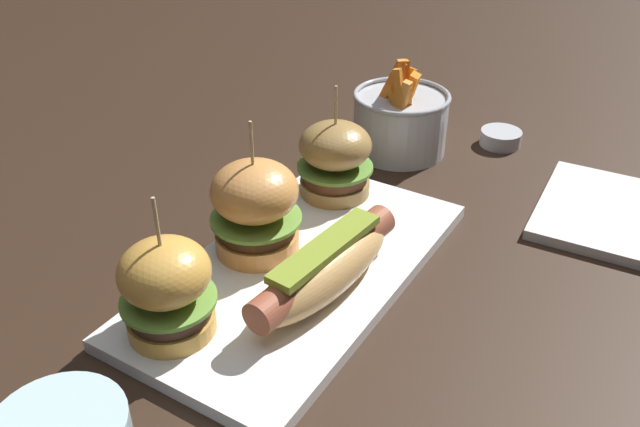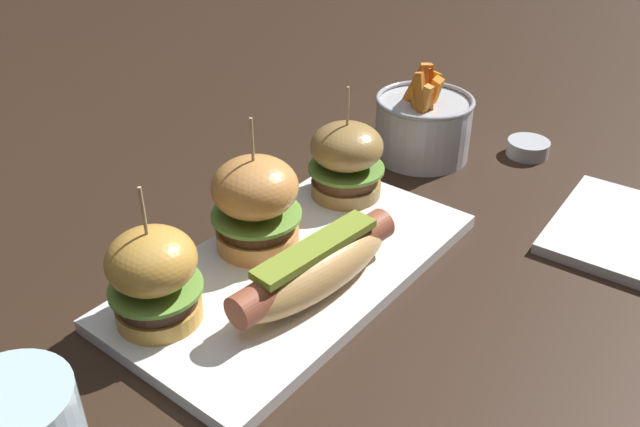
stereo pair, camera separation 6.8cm
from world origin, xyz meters
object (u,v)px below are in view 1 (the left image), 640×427
at_px(platter_main, 300,270).
at_px(slider_center, 255,207).
at_px(fries_bucket, 400,121).
at_px(side_plate, 624,216).
at_px(sauce_ramekin, 501,137).
at_px(slider_left, 167,288).
at_px(slider_right, 335,158).
at_px(hot_dog, 326,267).

height_order(platter_main, slider_center, slider_center).
bearing_deg(fries_bucket, slider_center, 177.38).
height_order(platter_main, side_plate, platter_main).
distance_m(sauce_ramekin, side_plate, 0.22).
xyz_separation_m(slider_center, fries_bucket, (0.31, -0.01, -0.02)).
bearing_deg(slider_center, side_plate, -48.15).
xyz_separation_m(slider_left, sauce_ramekin, (0.54, -0.12, -0.05)).
xyz_separation_m(slider_left, side_plate, (0.42, -0.30, -0.05)).
xyz_separation_m(platter_main, slider_right, (0.14, 0.04, 0.05)).
xyz_separation_m(slider_center, sauce_ramekin, (0.40, -0.13, -0.05)).
relative_size(hot_dog, fries_bucket, 1.53).
height_order(slider_center, slider_right, slider_center).
relative_size(slider_right, fries_bucket, 1.03).
relative_size(hot_dog, side_plate, 1.07).
height_order(fries_bucket, side_plate, fries_bucket).
xyz_separation_m(platter_main, sauce_ramekin, (0.40, -0.07, 0.00)).
bearing_deg(slider_right, platter_main, -163.12).
bearing_deg(slider_left, sauce_ramekin, -12.40).
relative_size(slider_left, sauce_ramekin, 2.42).
xyz_separation_m(sauce_ramekin, side_plate, (-0.12, -0.19, -0.01)).
height_order(hot_dog, fries_bucket, fries_bucket).
relative_size(platter_main, hot_dog, 1.94).
bearing_deg(platter_main, slider_center, 89.89).
bearing_deg(slider_left, side_plate, -35.86).
bearing_deg(platter_main, slider_right, 16.88).
bearing_deg(hot_dog, side_plate, -35.57).
relative_size(hot_dog, slider_left, 1.46).
xyz_separation_m(slider_right, fries_bucket, (0.16, -0.00, -0.01)).
xyz_separation_m(platter_main, hot_dog, (-0.02, -0.04, 0.03)).
xyz_separation_m(hot_dog, side_plate, (0.30, -0.22, -0.04)).
xyz_separation_m(hot_dog, slider_right, (0.16, 0.09, 0.02)).
xyz_separation_m(slider_left, fries_bucket, (0.45, -0.01, -0.02)).
distance_m(slider_right, sauce_ramekin, 0.29).
relative_size(fries_bucket, sauce_ramekin, 2.31).
xyz_separation_m(slider_center, slider_right, (0.14, -0.01, -0.01)).
bearing_deg(slider_center, slider_left, -176.32).
relative_size(hot_dog, slider_center, 1.37).
bearing_deg(hot_dog, fries_bucket, 13.99).
bearing_deg(slider_center, platter_main, -90.11).
height_order(platter_main, slider_right, slider_right).
distance_m(platter_main, side_plate, 0.38).
bearing_deg(side_plate, slider_left, 144.14).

